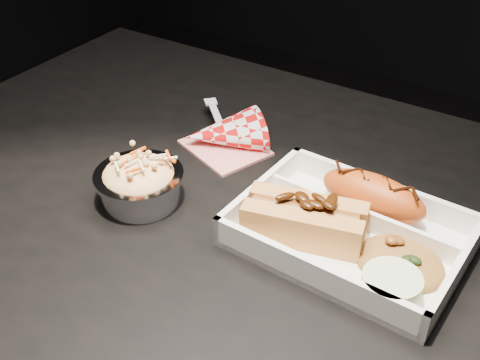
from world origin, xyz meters
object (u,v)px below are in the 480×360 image
at_px(hotdog, 305,217).
at_px(foil_coleslaw_cup, 139,180).
at_px(fried_pastry, 373,195).
at_px(napkin_fork, 223,134).
at_px(dining_table, 277,297).
at_px(food_tray, 350,235).

bearing_deg(hotdog, foil_coleslaw_cup, 177.20).
relative_size(fried_pastry, foil_coleslaw_cup, 1.18).
height_order(hotdog, napkin_fork, napkin_fork).
height_order(dining_table, foil_coleslaw_cup, foil_coleslaw_cup).
bearing_deg(napkin_fork, hotdog, 11.29).
height_order(food_tray, fried_pastry, fried_pastry).
relative_size(fried_pastry, napkin_fork, 0.84).
height_order(food_tray, foil_coleslaw_cup, foil_coleslaw_cup).
relative_size(food_tray, napkin_fork, 1.67).
bearing_deg(food_tray, dining_table, -144.84).
bearing_deg(foil_coleslaw_cup, napkin_fork, 85.69).
height_order(dining_table, hotdog, hotdog).
relative_size(dining_table, hotdog, 8.27).
distance_m(dining_table, fried_pastry, 0.17).
xyz_separation_m(hotdog, napkin_fork, (-0.19, 0.12, -0.02)).
xyz_separation_m(dining_table, napkin_fork, (-0.17, 0.14, 0.11)).
bearing_deg(food_tray, foil_coleslaw_cup, -162.62).
height_order(foil_coleslaw_cup, napkin_fork, napkin_fork).
bearing_deg(fried_pastry, food_tray, -92.69).
bearing_deg(dining_table, fried_pastry, 54.69).
xyz_separation_m(food_tray, foil_coleslaw_cup, (-0.25, -0.07, 0.02)).
bearing_deg(food_tray, napkin_fork, 160.11).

